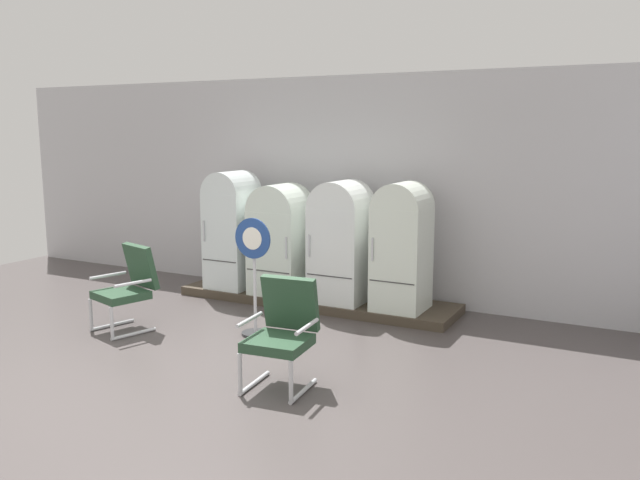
# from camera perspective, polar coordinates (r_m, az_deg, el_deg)

# --- Properties ---
(ground) EXTENTS (12.00, 10.00, 0.05)m
(ground) POSITION_cam_1_polar(r_m,az_deg,el_deg) (6.41, -13.45, -11.92)
(ground) COLOR #4A4342
(back_wall) EXTENTS (11.76, 0.12, 3.02)m
(back_wall) POSITION_cam_1_polar(r_m,az_deg,el_deg) (9.07, 1.52, 4.73)
(back_wall) COLOR silver
(back_wall) RESTS_ON ground
(display_plinth) EXTENTS (3.81, 0.95, 0.12)m
(display_plinth) POSITION_cam_1_polar(r_m,az_deg,el_deg) (8.76, -0.36, -5.20)
(display_plinth) COLOR #43382B
(display_plinth) RESTS_ON ground
(refrigerator_0) EXTENTS (0.59, 0.67, 1.62)m
(refrigerator_0) POSITION_cam_1_polar(r_m,az_deg,el_deg) (9.13, -7.69, 1.24)
(refrigerator_0) COLOR white
(refrigerator_0) RESTS_ON display_plinth
(refrigerator_1) EXTENTS (0.70, 0.69, 1.48)m
(refrigerator_1) POSITION_cam_1_polar(r_m,az_deg,el_deg) (8.73, -3.47, 0.33)
(refrigerator_1) COLOR silver
(refrigerator_1) RESTS_ON display_plinth
(refrigerator_2) EXTENTS (0.68, 0.70, 1.55)m
(refrigerator_2) POSITION_cam_1_polar(r_m,az_deg,el_deg) (8.31, 1.88, 0.18)
(refrigerator_2) COLOR white
(refrigerator_2) RESTS_ON display_plinth
(refrigerator_3) EXTENTS (0.61, 0.66, 1.57)m
(refrigerator_3) POSITION_cam_1_polar(r_m,az_deg,el_deg) (7.96, 7.17, -0.22)
(refrigerator_3) COLOR silver
(refrigerator_3) RESTS_ON display_plinth
(armchair_left) EXTENTS (0.71, 0.76, 0.99)m
(armchair_left) POSITION_cam_1_polar(r_m,az_deg,el_deg) (7.85, -16.42, -3.76)
(armchair_left) COLOR silver
(armchair_left) RESTS_ON ground
(armchair_right) EXTENTS (0.64, 0.68, 0.99)m
(armchair_right) POSITION_cam_1_polar(r_m,az_deg,el_deg) (5.92, -3.28, -7.75)
(armchair_right) COLOR silver
(armchair_right) RESTS_ON ground
(sign_stand) EXTENTS (0.45, 0.32, 1.34)m
(sign_stand) POSITION_cam_1_polar(r_m,az_deg,el_deg) (7.34, -5.80, -3.44)
(sign_stand) COLOR #2D2D30
(sign_stand) RESTS_ON ground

